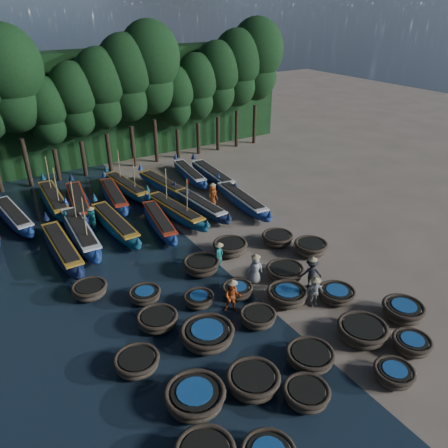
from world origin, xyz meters
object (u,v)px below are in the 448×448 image
coracle_6 (253,381)px  coracle_16 (199,299)px  coracle_5 (195,397)px  long_boat_8 (242,200)px  long_boat_4 (115,224)px  coracle_4 (412,344)px  coracle_23 (230,247)px  coracle_20 (90,290)px  long_boat_13 (114,196)px  coracle_19 (311,247)px  fisherman_6 (213,194)px  coracle_15 (158,320)px  long_boat_7 (200,205)px  fisherman_4 (315,291)px  coracle_10 (137,362)px  coracle_13 (287,295)px  coracle_21 (145,295)px  long_boat_17 (213,175)px  fisherman_2 (232,296)px  coracle_24 (277,238)px  fisherman_1 (219,254)px  long_boat_6 (175,211)px  coracle_2 (306,394)px  coracle_9 (403,311)px  coracle_18 (285,272)px  coracle_14 (337,294)px  long_boat_16 (189,174)px  long_boat_3 (81,232)px  long_boat_14 (126,187)px  coracle_22 (202,266)px  coracle_8 (362,331)px  coracle_3 (394,374)px  long_boat_10 (14,216)px  long_boat_5 (159,221)px  fisherman_0 (255,268)px  long_boat_15 (163,185)px  long_boat_11 (54,200)px  long_boat_2 (62,248)px  fisherman_3 (311,272)px  coracle_12 (258,317)px  long_boat_12 (79,203)px

coracle_6 → coracle_16: size_ratio=1.42×
coracle_5 → long_boat_8: long_boat_8 is taller
long_boat_4 → coracle_4: bearing=-70.0°
coracle_16 → coracle_23: bearing=39.3°
coracle_20 → long_boat_13: (5.27, 10.96, 0.09)m
coracle_19 → fisherman_6: 9.46m
coracle_15 → long_boat_7: bearing=51.3°
coracle_5 → fisherman_4: bearing=15.3°
coracle_10 → coracle_23: (8.43, 5.75, 0.09)m
coracle_13 → coracle_21: coracle_13 is taller
long_boat_17 → fisherman_2: fisherman_2 is taller
coracle_13 → long_boat_4: long_boat_4 is taller
coracle_4 → coracle_21: 12.89m
coracle_20 → coracle_24: bearing=-4.3°
long_boat_7 → fisherman_4: (-0.63, -12.75, 0.37)m
coracle_21 → fisherman_1: bearing=7.1°
long_boat_6 → coracle_6: bearing=-112.7°
coracle_2 → coracle_9: (7.34, 1.23, 0.07)m
coracle_6 → coracle_21: coracle_6 is taller
coracle_18 → long_boat_13: bearing=106.4°
coracle_4 → long_boat_8: (2.26, 16.54, 0.16)m
coracle_24 → long_boat_17: long_boat_17 is taller
long_boat_7 → fisherman_6: size_ratio=3.87×
coracle_14 → coracle_16: size_ratio=1.44×
coracle_20 → long_boat_16: long_boat_16 is taller
coracle_19 → long_boat_8: long_boat_8 is taller
coracle_9 → long_boat_3: (-10.95, 16.21, 0.11)m
long_boat_14 → coracle_22: bearing=-98.4°
coracle_8 → long_boat_14: bearing=97.3°
coracle_3 → long_boat_3: 19.96m
long_boat_10 → long_boat_5: bearing=-43.6°
fisherman_0 → long_boat_15: bearing=-72.8°
long_boat_13 → fisherman_1: (1.90, -12.22, 0.38)m
coracle_13 → long_boat_17: long_boat_17 is taller
fisherman_1 → coracle_5: bearing=-148.8°
coracle_4 → fisherman_4: bearing=106.6°
coracle_6 → coracle_18: 8.21m
coracle_13 → coracle_23: 5.56m
coracle_3 → long_boat_17: (5.18, 22.83, 0.18)m
coracle_22 → fisherman_0: fisherman_0 is taller
long_boat_11 → long_boat_14: 5.55m
long_boat_2 → fisherman_3: (10.48, -10.51, 0.39)m
long_boat_8 → fisherman_6: (-1.68, 1.42, 0.37)m
long_boat_7 → long_boat_13: (-4.73, 5.01, 0.02)m
coracle_5 → coracle_12: bearing=27.8°
long_boat_12 → fisherman_4: fisherman_4 is taller
coracle_10 → coracle_24: coracle_24 is taller
coracle_21 → long_boat_4: (1.39, 8.21, 0.17)m
coracle_12 → long_boat_12: size_ratio=0.24×
coracle_6 → long_boat_3: long_boat_3 is taller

